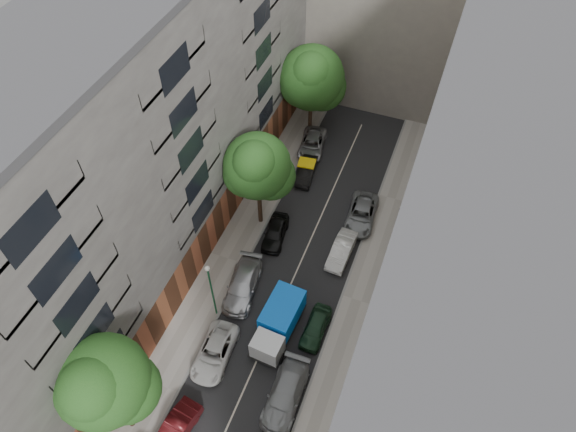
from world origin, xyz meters
The scene contains 23 objects.
ground centered at (0.00, 0.00, 0.00)m, with size 120.00×120.00×0.00m, color #4C4C49.
road_surface centered at (0.00, 0.00, 0.01)m, with size 8.00×44.00×0.02m, color black.
sidewalk_left centered at (-5.50, 0.00, 0.07)m, with size 3.00×44.00×0.15m, color gray.
sidewalk_right centered at (5.50, 0.00, 0.07)m, with size 3.00×44.00×0.15m, color gray.
building_left centered at (-11.00, 0.00, 10.00)m, with size 8.00×44.00×20.00m, color #474542.
building_right centered at (11.00, 0.00, 10.00)m, with size 8.00×44.00×20.00m, color tan.
building_endcap centered at (0.00, 28.00, 9.00)m, with size 18.00×12.00×18.00m, color slate.
tarp_truck centered at (0.60, -4.49, 1.37)m, with size 2.42×5.50×2.49m.
car_left_1 centered at (-2.80, -13.40, 0.69)m, with size 1.46×4.19×1.38m, color #4B0F12.
car_left_2 centered at (-2.80, -7.80, 0.66)m, with size 2.18×4.73×1.32m, color silver.
car_left_3 centered at (-3.20, -2.20, 0.76)m, with size 2.12×5.21×1.51m, color #B7B8BD.
car_left_4 centered at (-2.80, 3.40, 0.69)m, with size 1.64×4.08×1.39m, color black.
car_left_5 centered at (-2.80, 11.00, 0.64)m, with size 1.36×3.90×1.29m, color black.
car_left_6 centered at (-3.50, 14.60, 0.67)m, with size 2.22×4.82×1.34m, color #B4B4B9.
car_right_1 centered at (2.80, -8.80, 0.75)m, with size 2.09×5.15×1.50m, color gray.
car_right_2 centered at (3.06, -3.51, 0.64)m, with size 1.51×3.76×1.28m, color black.
car_right_3 centered at (2.80, 3.60, 0.68)m, with size 1.45×4.15×1.37m, color silver.
car_right_4 centered at (3.26, 7.80, 0.69)m, with size 2.29×4.96×1.38m, color slate.
tree_near centered at (-5.61, -13.93, 6.77)m, with size 5.43×5.18×9.72m.
tree_mid centered at (-4.50, 4.44, 6.40)m, with size 5.45×5.20×9.27m.
tree_far centered at (-4.50, 16.93, 6.07)m, with size 6.12×5.96×9.12m.
lamp_post centered at (-4.20, -4.74, 3.86)m, with size 0.36×0.36×5.96m.
pedestrian centered at (6.40, 8.96, 0.97)m, with size 0.60×0.39×1.65m, color black.
Camera 1 is at (7.41, -20.39, 33.64)m, focal length 32.00 mm.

